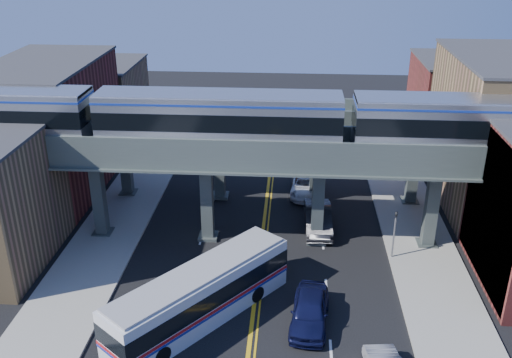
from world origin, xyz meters
TOP-DOWN VIEW (x-y plane):
  - ground at (0.00, 0.00)m, footprint 120.00×120.00m
  - sidewalk_west at (-11.50, 10.00)m, footprint 5.00×70.00m
  - sidewalk_east at (11.50, 10.00)m, footprint 5.00×70.00m
  - building_west_b at (-18.50, 16.00)m, footprint 8.00×14.00m
  - building_west_c at (-18.50, 29.00)m, footprint 8.00×10.00m
  - building_east_b at (18.50, 16.00)m, footprint 8.00×14.00m
  - building_east_c at (18.50, 29.00)m, footprint 8.00×10.00m
  - mural_panel at (14.55, 4.00)m, footprint 0.10×9.50m
  - elevated_viaduct_near at (0.00, 8.00)m, footprint 52.00×3.60m
  - elevated_viaduct_far at (0.00, 15.00)m, footprint 52.00×3.60m
  - transit_train at (-2.96, 8.00)m, footprint 51.31×3.22m
  - stop_sign at (0.30, 3.00)m, footprint 0.76×0.09m
  - traffic_signal at (9.20, 6.00)m, footprint 0.15×0.18m
  - transit_bus at (-3.01, -1.50)m, footprint 9.89×11.38m
  - car_lane_a at (3.35, -1.51)m, footprint 2.61×5.42m
  - car_lane_b at (4.17, 9.85)m, footprint 2.09×5.60m
  - car_lane_c at (3.31, 16.14)m, footprint 2.76×5.58m
  - car_lane_d at (1.80, 25.12)m, footprint 2.51×5.38m

SIDE VIEW (x-z plane):
  - ground at x=0.00m, z-range 0.00..0.00m
  - sidewalk_west at x=-11.50m, z-range 0.00..0.16m
  - sidewalk_east at x=11.50m, z-range 0.00..0.16m
  - car_lane_d at x=1.80m, z-range 0.00..1.52m
  - car_lane_c at x=3.31m, z-range 0.00..1.52m
  - car_lane_a at x=3.35m, z-range 0.00..1.79m
  - car_lane_b at x=4.17m, z-range 0.00..1.83m
  - transit_bus at x=-3.01m, z-range 0.04..3.24m
  - stop_sign at x=0.30m, z-range 0.44..3.07m
  - traffic_signal at x=9.20m, z-range 0.25..4.35m
  - building_west_c at x=-18.50m, z-range 0.00..8.00m
  - building_east_c at x=18.50m, z-range 0.00..9.00m
  - mural_panel at x=14.55m, z-range 0.00..9.50m
  - building_west_b at x=-18.50m, z-range 0.00..11.00m
  - building_east_b at x=18.50m, z-range 0.00..12.00m
  - elevated_viaduct_near at x=0.00m, z-range 2.77..10.17m
  - elevated_viaduct_far at x=0.00m, z-range 2.77..10.17m
  - transit_train at x=-2.96m, z-range 7.55..11.31m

